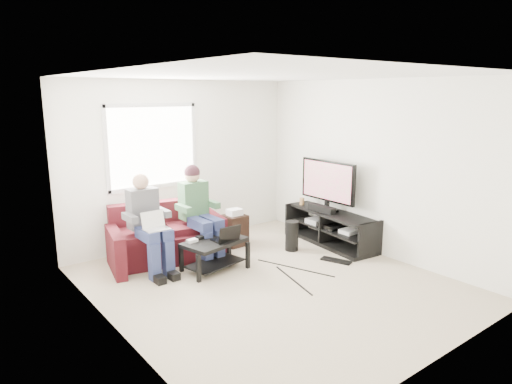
% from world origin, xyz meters
% --- Properties ---
extents(floor, '(4.50, 4.50, 0.00)m').
position_xyz_m(floor, '(0.00, 0.00, 0.00)').
color(floor, '#B7A78E').
rests_on(floor, ground).
extents(ceiling, '(4.50, 4.50, 0.00)m').
position_xyz_m(ceiling, '(0.00, 0.00, 2.60)').
color(ceiling, white).
rests_on(ceiling, wall_back).
extents(wall_back, '(4.50, 0.00, 4.50)m').
position_xyz_m(wall_back, '(0.00, 2.25, 1.30)').
color(wall_back, white).
rests_on(wall_back, floor).
extents(wall_front, '(4.50, 0.00, 4.50)m').
position_xyz_m(wall_front, '(0.00, -2.25, 1.30)').
color(wall_front, white).
rests_on(wall_front, floor).
extents(wall_left, '(0.00, 4.50, 4.50)m').
position_xyz_m(wall_left, '(-2.00, 0.00, 1.30)').
color(wall_left, white).
rests_on(wall_left, floor).
extents(wall_right, '(0.00, 4.50, 4.50)m').
position_xyz_m(wall_right, '(2.00, 0.00, 1.30)').
color(wall_right, white).
rests_on(wall_right, floor).
extents(window, '(1.48, 0.04, 1.28)m').
position_xyz_m(window, '(-0.50, 2.23, 1.60)').
color(window, white).
rests_on(window, wall_back).
extents(sofa, '(1.89, 1.09, 0.81)m').
position_xyz_m(sofa, '(-0.62, 1.67, 0.30)').
color(sofa, '#44111C').
rests_on(sofa, floor).
extents(person_left, '(0.40, 0.70, 1.33)m').
position_xyz_m(person_left, '(-1.02, 1.38, 0.73)').
color(person_left, navy).
rests_on(person_left, sofa).
extents(person_right, '(0.40, 0.71, 1.38)m').
position_xyz_m(person_right, '(-0.22, 1.40, 0.79)').
color(person_right, navy).
rests_on(person_right, sofa).
extents(laptop_silver, '(0.36, 0.29, 0.24)m').
position_xyz_m(laptop_silver, '(-1.02, 1.14, 0.70)').
color(laptop_silver, silver).
rests_on(laptop_silver, person_left).
extents(coffee_table, '(0.94, 0.68, 0.43)m').
position_xyz_m(coffee_table, '(-0.31, 0.84, 0.31)').
color(coffee_table, black).
rests_on(coffee_table, floor).
extents(laptop_black, '(0.40, 0.34, 0.24)m').
position_xyz_m(laptop_black, '(-0.19, 0.76, 0.55)').
color(laptop_black, black).
rests_on(laptop_black, coffee_table).
extents(controller_a, '(0.15, 0.10, 0.04)m').
position_xyz_m(controller_a, '(-0.59, 0.96, 0.45)').
color(controller_a, silver).
rests_on(controller_a, coffee_table).
extents(controller_b, '(0.15, 0.10, 0.04)m').
position_xyz_m(controller_b, '(-0.41, 1.02, 0.45)').
color(controller_b, black).
rests_on(controller_b, coffee_table).
extents(controller_c, '(0.16, 0.12, 0.04)m').
position_xyz_m(controller_c, '(-0.01, 0.99, 0.45)').
color(controller_c, gray).
rests_on(controller_c, coffee_table).
extents(tv_stand, '(0.67, 1.68, 0.54)m').
position_xyz_m(tv_stand, '(1.77, 0.62, 0.24)').
color(tv_stand, black).
rests_on(tv_stand, floor).
extents(tv, '(0.12, 1.10, 0.81)m').
position_xyz_m(tv, '(1.77, 0.72, 1.00)').
color(tv, black).
rests_on(tv, tv_stand).
extents(soundbar, '(0.12, 0.50, 0.10)m').
position_xyz_m(soundbar, '(1.65, 0.72, 0.59)').
color(soundbar, black).
rests_on(soundbar, tv_stand).
extents(drink_cup, '(0.08, 0.08, 0.12)m').
position_xyz_m(drink_cup, '(1.72, 1.25, 0.60)').
color(drink_cup, '#A27646').
rests_on(drink_cup, tv_stand).
extents(console_white, '(0.30, 0.22, 0.06)m').
position_xyz_m(console_white, '(1.77, 0.22, 0.32)').
color(console_white, silver).
rests_on(console_white, tv_stand).
extents(console_grey, '(0.34, 0.26, 0.08)m').
position_xyz_m(console_grey, '(1.77, 0.92, 0.33)').
color(console_grey, gray).
rests_on(console_grey, tv_stand).
extents(console_black, '(0.38, 0.30, 0.07)m').
position_xyz_m(console_black, '(1.77, 0.57, 0.32)').
color(console_black, black).
rests_on(console_black, tv_stand).
extents(subwoofer, '(0.20, 0.20, 0.46)m').
position_xyz_m(subwoofer, '(1.07, 0.79, 0.23)').
color(subwoofer, black).
rests_on(subwoofer, floor).
extents(keyboard_floor, '(0.29, 0.47, 0.02)m').
position_xyz_m(keyboard_floor, '(1.26, 0.03, 0.01)').
color(keyboard_floor, black).
rests_on(keyboard_floor, floor).
extents(end_table, '(0.33, 0.33, 0.60)m').
position_xyz_m(end_table, '(0.52, 1.53, 0.27)').
color(end_table, black).
rests_on(end_table, floor).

